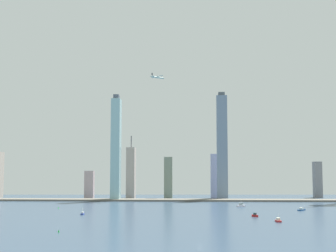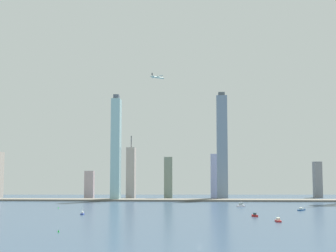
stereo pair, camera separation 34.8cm
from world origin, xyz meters
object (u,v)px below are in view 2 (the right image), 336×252
(skyscraper_7, at_px, (222,147))
(skyscraper_4, at_px, (168,178))
(channel_buoy_0, at_px, (58,208))
(boat_2, at_px, (278,220))
(skyscraper_0, at_px, (217,176))
(boat_5, at_px, (82,213))
(skyscraper_1, at_px, (131,173))
(skyscraper_5, at_px, (318,180))
(skyscraper_6, at_px, (116,149))
(airplane, at_px, (158,77))
(boat_3, at_px, (241,205))
(boat_0, at_px, (255,215))
(channel_buoy_1, at_px, (59,231))
(boat_4, at_px, (301,209))
(skyscraper_2, at_px, (89,185))

(skyscraper_7, bearing_deg, skyscraper_4, 169.12)
(channel_buoy_0, bearing_deg, boat_2, -32.31)
(skyscraper_0, xyz_separation_m, boat_5, (-163.67, -338.28, -37.76))
(skyscraper_1, distance_m, boat_5, 345.33)
(channel_buoy_0, bearing_deg, skyscraper_5, 35.51)
(skyscraper_4, relative_size, boat_2, 6.44)
(skyscraper_6, relative_size, airplane, 7.29)
(skyscraper_7, distance_m, boat_3, 189.33)
(boat_0, xyz_separation_m, channel_buoy_0, (-235.06, 107.05, -0.71))
(skyscraper_4, bearing_deg, channel_buoy_0, -119.91)
(channel_buoy_0, height_order, channel_buoy_1, channel_buoy_1)
(skyscraper_1, bearing_deg, skyscraper_4, -21.77)
(skyscraper_5, height_order, skyscraper_7, skyscraper_7)
(channel_buoy_0, bearing_deg, skyscraper_4, 60.09)
(skyscraper_1, relative_size, airplane, 4.68)
(skyscraper_5, xyz_separation_m, boat_3, (-163.69, -244.66, -30.69))
(boat_4, relative_size, airplane, 0.59)
(boat_3, height_order, boat_5, boat_3)
(boat_3, bearing_deg, skyscraper_1, 92.80)
(boat_3, bearing_deg, skyscraper_4, 83.23)
(boat_2, bearing_deg, skyscraper_2, 32.66)
(skyscraper_7, bearing_deg, boat_3, -85.22)
(boat_5, xyz_separation_m, airplane, (60.35, 299.62, 208.55))
(boat_4, bearing_deg, skyscraper_5, -162.33)
(boat_3, bearing_deg, skyscraper_6, 108.26)
(boat_2, xyz_separation_m, boat_3, (-14.36, 198.30, 0.54))
(skyscraper_0, distance_m, boat_0, 358.05)
(boat_3, relative_size, channel_buoy_1, 5.89)
(boat_0, relative_size, boat_5, 0.84)
(skyscraper_5, height_order, boat_3, skyscraper_5)
(skyscraper_2, relative_size, channel_buoy_1, 22.58)
(skyscraper_1, bearing_deg, channel_buoy_0, -103.67)
(skyscraper_5, distance_m, boat_4, 322.20)
(boat_0, xyz_separation_m, airplane, (-123.40, 316.86, 208.21))
(skyscraper_1, relative_size, skyscraper_2, 2.31)
(skyscraper_6, xyz_separation_m, channel_buoy_1, (21.89, -419.65, -83.50))
(skyscraper_6, height_order, boat_0, skyscraper_6)
(airplane, bearing_deg, boat_0, -110.12)
(skyscraper_1, bearing_deg, skyscraper_7, -15.66)
(skyscraper_5, xyz_separation_m, boat_4, (-97.56, -305.48, -31.28))
(channel_buoy_0, bearing_deg, channel_buoy_1, -74.54)
(skyscraper_5, height_order, channel_buoy_1, skyscraper_5)
(skyscraper_2, bearing_deg, skyscraper_1, 14.84)
(boat_3, bearing_deg, skyscraper_0, 59.09)
(skyscraper_0, bearing_deg, skyscraper_5, 11.18)
(boat_3, distance_m, channel_buoy_1, 331.58)
(boat_5, bearing_deg, skyscraper_6, 178.72)
(boat_2, bearing_deg, boat_0, 15.42)
(channel_buoy_1, bearing_deg, boat_0, 39.72)
(skyscraper_2, relative_size, boat_2, 4.31)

